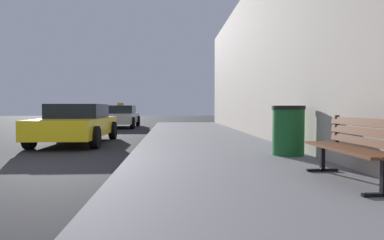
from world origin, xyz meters
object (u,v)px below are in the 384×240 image
object	(u,v)px
car_silver	(120,116)
trash_bin	(288,130)
bench	(355,144)
car_yellow	(77,123)

from	to	relation	value
car_silver	trash_bin	bearing A→B (deg)	113.61
bench	car_silver	xyz separation A→B (m)	(-5.45, 15.01, -0.01)
bench	car_silver	world-z (taller)	car_silver
bench	trash_bin	bearing A→B (deg)	89.43
trash_bin	bench	bearing A→B (deg)	-89.91
bench	car_yellow	size ratio (longest dim) A/B	0.39
car_yellow	car_silver	size ratio (longest dim) A/B	0.99
car_yellow	car_silver	bearing A→B (deg)	-90.52
trash_bin	car_silver	xyz separation A→B (m)	(-5.45, 12.47, -0.03)
bench	car_yellow	xyz separation A→B (m)	(-5.53, 6.53, -0.02)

